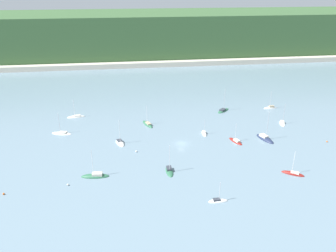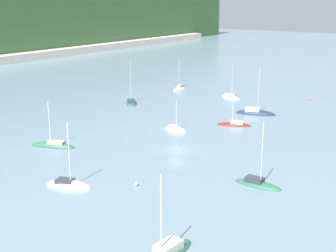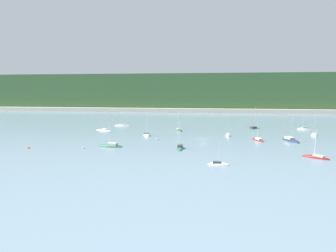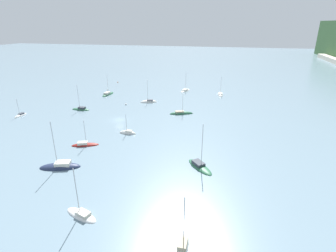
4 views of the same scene
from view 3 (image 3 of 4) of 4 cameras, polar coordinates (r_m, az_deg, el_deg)
ground_plane at (r=100.30m, az=7.50°, el=-2.76°), size 600.00×600.00×0.00m
hillside_ridge at (r=255.83m, az=7.47°, el=7.25°), size 479.66×72.97×32.28m
shore_town_strip at (r=216.47m, az=7.43°, el=3.33°), size 407.71×6.00×3.39m
sailboat_0 at (r=82.70m, az=2.63°, el=-4.87°), size 2.25×6.91×9.94m
sailboat_1 at (r=101.34m, az=19.02°, el=-2.95°), size 4.43×7.34×7.56m
sailboat_2 at (r=119.38m, az=2.25°, el=-0.97°), size 4.87×8.54×9.05m
sailboat_3 at (r=87.60m, az=-12.37°, el=-4.34°), size 8.73×3.31×9.90m
sailboat_4 at (r=105.90m, az=-4.64°, el=-2.12°), size 4.44×7.09×10.30m
sailboat_5 at (r=107.68m, az=12.91°, el=-2.13°), size 1.75×5.09×6.80m
sailboat_6 at (r=137.24m, az=-9.98°, el=0.05°), size 7.80×3.08×8.72m
sailboat_7 at (r=121.20m, az=29.20°, el=-1.81°), size 4.08×6.88×9.47m
sailboat_8 at (r=122.92m, az=-13.84°, el=-0.94°), size 8.40×4.77×9.25m
sailboat_9 at (r=131.94m, az=18.19°, el=-0.50°), size 7.80×7.34×11.03m
sailboat_10 at (r=138.36m, az=27.47°, el=-0.62°), size 6.37×1.84×9.10m
sailboat_11 at (r=82.02m, az=29.49°, el=-6.04°), size 6.73×5.26×8.69m
sailboat_12 at (r=66.31m, az=10.94°, el=-8.26°), size 5.35×1.67×6.74m
sailboat_13 at (r=104.83m, az=25.14°, el=-2.92°), size 5.50×9.41×11.96m
mooring_buoy_0 at (r=87.05m, az=-17.96°, el=-4.50°), size 0.57×0.57×0.57m
mooring_buoy_1 at (r=97.44m, az=-2.36°, el=-2.82°), size 0.63×0.63×0.63m
mooring_buoy_2 at (r=93.89m, az=-28.04°, el=-4.18°), size 0.54×0.54×0.54m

